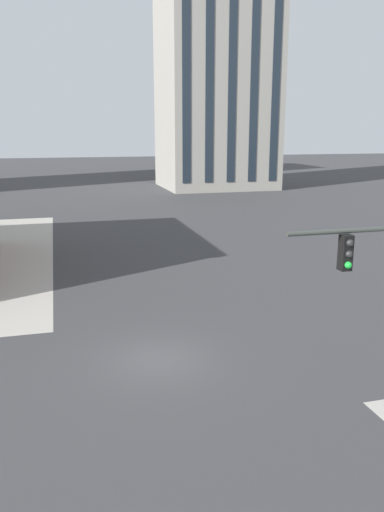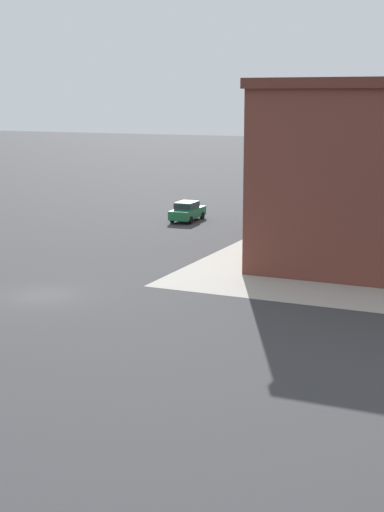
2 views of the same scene
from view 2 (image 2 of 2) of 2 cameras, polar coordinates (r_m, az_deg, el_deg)
ground_plane at (r=41.71m, az=-11.08°, el=-2.91°), size 320.00×320.00×0.00m
car_main_northbound_near at (r=65.12m, az=-0.36°, el=3.42°), size 4.48×2.06×1.68m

